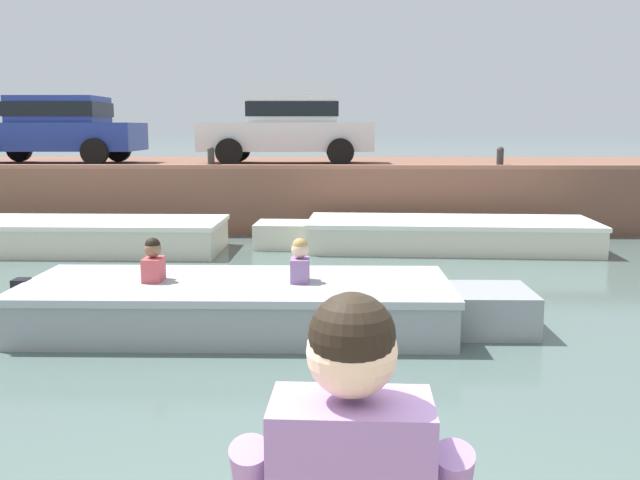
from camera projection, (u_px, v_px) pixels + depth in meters
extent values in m
plane|color=#4C605B|center=(320.00, 316.00, 8.48)|extent=(400.00, 400.00, 0.00)
cube|color=brown|center=(326.00, 190.00, 17.51)|extent=(60.00, 6.00, 1.38)
cube|color=#925F4C|center=(325.00, 167.00, 14.55)|extent=(60.00, 0.24, 0.08)
cube|color=silver|center=(74.00, 238.00, 12.85)|extent=(5.33, 1.89, 0.49)
cube|color=white|center=(73.00, 222.00, 12.80)|extent=(5.39, 1.95, 0.08)
cube|color=brown|center=(95.00, 228.00, 12.81)|extent=(0.27, 1.62, 0.06)
cube|color=silver|center=(450.00, 236.00, 13.08)|extent=(5.22, 2.12, 0.46)
cube|color=silver|center=(284.00, 235.00, 13.31)|extent=(1.08, 1.06, 0.46)
cube|color=white|center=(450.00, 222.00, 13.04)|extent=(5.29, 2.19, 0.08)
cube|color=brown|center=(471.00, 227.00, 13.03)|extent=(0.34, 1.66, 0.06)
cube|color=#93999E|center=(238.00, 308.00, 7.91)|extent=(4.64, 1.79, 0.46)
cube|color=#93999E|center=(489.00, 310.00, 7.86)|extent=(0.93, 0.98, 0.46)
cube|color=#B1B7BD|center=(237.00, 285.00, 7.87)|extent=(4.70, 1.85, 0.08)
cube|color=brown|center=(206.00, 293.00, 7.89)|extent=(0.24, 1.60, 0.06)
cube|color=black|center=(22.00, 299.00, 7.94)|extent=(0.16, 0.20, 0.45)
cube|color=#8C669E|center=(300.00, 278.00, 7.85)|extent=(0.20, 0.32, 0.44)
sphere|color=beige|center=(300.00, 249.00, 7.80)|extent=(0.19, 0.19, 0.19)
sphere|color=tan|center=(300.00, 246.00, 7.79)|extent=(0.17, 0.17, 0.17)
cube|color=#C64C51|center=(154.00, 277.00, 7.88)|extent=(0.20, 0.32, 0.44)
sphere|color=brown|center=(153.00, 249.00, 7.83)|extent=(0.19, 0.19, 0.19)
sphere|color=black|center=(153.00, 245.00, 7.82)|extent=(0.17, 0.17, 0.17)
cube|color=#233893|center=(54.00, 137.00, 16.57)|extent=(3.97, 1.78, 0.64)
cube|color=#233893|center=(59.00, 110.00, 16.47)|extent=(1.99, 1.56, 0.60)
cube|color=black|center=(59.00, 110.00, 16.47)|extent=(2.06, 1.60, 0.33)
cylinder|color=black|center=(19.00, 149.00, 17.53)|extent=(0.60, 0.18, 0.60)
cylinder|color=black|center=(95.00, 152.00, 15.72)|extent=(0.60, 0.18, 0.60)
cylinder|color=black|center=(118.00, 149.00, 17.50)|extent=(0.60, 0.18, 0.60)
cube|color=white|center=(286.00, 137.00, 16.48)|extent=(3.99, 1.81, 0.64)
cube|color=white|center=(293.00, 110.00, 16.39)|extent=(2.01, 1.56, 0.60)
cube|color=black|center=(293.00, 110.00, 16.39)|extent=(2.09, 1.60, 0.33)
cylinder|color=black|center=(229.00, 152.00, 15.65)|extent=(0.60, 0.19, 0.60)
cylinder|color=black|center=(238.00, 149.00, 17.40)|extent=(0.60, 0.19, 0.60)
cylinder|color=black|center=(340.00, 152.00, 15.66)|extent=(0.60, 0.19, 0.60)
cylinder|color=black|center=(338.00, 149.00, 17.41)|extent=(0.60, 0.19, 0.60)
cylinder|color=#2D2B28|center=(211.00, 160.00, 14.70)|extent=(0.14, 0.14, 0.35)
sphere|color=#2D2B28|center=(211.00, 150.00, 14.67)|extent=(0.15, 0.15, 0.15)
cylinder|color=#2D2B28|center=(500.00, 160.00, 14.60)|extent=(0.14, 0.14, 0.35)
sphere|color=#2D2B28|center=(500.00, 150.00, 14.57)|extent=(0.15, 0.15, 0.15)
sphere|color=beige|center=(352.00, 352.00, 1.54)|extent=(0.20, 0.20, 0.20)
sphere|color=black|center=(352.00, 336.00, 1.53)|extent=(0.19, 0.19, 0.19)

